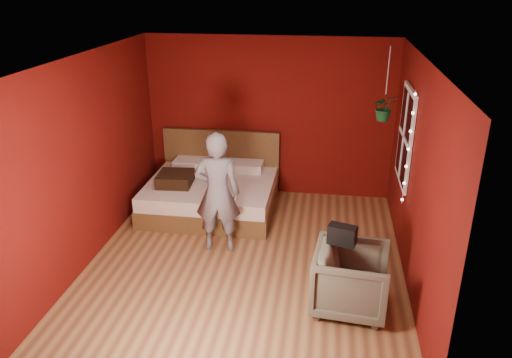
{
  "coord_description": "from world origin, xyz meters",
  "views": [
    {
      "loc": [
        0.96,
        -5.56,
        3.48
      ],
      "look_at": [
        0.06,
        0.4,
        0.98
      ],
      "focal_mm": 35.0,
      "sensor_mm": 36.0,
      "label": 1
    }
  ],
  "objects": [
    {
      "name": "hanging_plant",
      "position": [
        1.7,
        1.27,
        1.78
      ],
      "size": [
        0.36,
        0.33,
        1.0
      ],
      "color": "silver",
      "rests_on": "room_walls"
    },
    {
      "name": "room_walls",
      "position": [
        0.0,
        0.0,
        1.68
      ],
      "size": [
        4.04,
        4.54,
        2.62
      ],
      "color": "#5F0F0A",
      "rests_on": "ground"
    },
    {
      "name": "floor",
      "position": [
        0.0,
        0.0,
        0.0
      ],
      "size": [
        4.5,
        4.5,
        0.0
      ],
      "primitive_type": "plane",
      "color": "#9C6F3E",
      "rests_on": "ground"
    },
    {
      "name": "handbag",
      "position": [
        1.18,
        -0.71,
        0.85
      ],
      "size": [
        0.33,
        0.24,
        0.22
      ],
      "primitive_type": "cube",
      "rotation": [
        0.0,
        0.0,
        -0.31
      ],
      "color": "black",
      "rests_on": "armchair"
    },
    {
      "name": "throw_pillow",
      "position": [
        -1.3,
        1.18,
        0.58
      ],
      "size": [
        0.54,
        0.54,
        0.18
      ],
      "primitive_type": "cube",
      "rotation": [
        0.0,
        0.0,
        0.06
      ],
      "color": "#301D10",
      "rests_on": "bed"
    },
    {
      "name": "fairy_lights",
      "position": [
        1.94,
        0.37,
        1.5
      ],
      "size": [
        0.04,
        0.04,
        1.45
      ],
      "color": "silver",
      "rests_on": "room_walls"
    },
    {
      "name": "armchair",
      "position": [
        1.3,
        -0.83,
        0.37
      ],
      "size": [
        0.88,
        0.86,
        0.74
      ],
      "primitive_type": "imported",
      "rotation": [
        0.0,
        0.0,
        1.48
      ],
      "color": "#5E5E4A",
      "rests_on": "ground"
    },
    {
      "name": "window",
      "position": [
        1.97,
        0.9,
        1.5
      ],
      "size": [
        0.05,
        0.97,
        1.27
      ],
      "color": "white",
      "rests_on": "room_walls"
    },
    {
      "name": "bed",
      "position": [
        -0.79,
        1.46,
        0.28
      ],
      "size": [
        1.96,
        1.66,
        1.08
      ],
      "color": "brown",
      "rests_on": "ground"
    },
    {
      "name": "person",
      "position": [
        -0.42,
        0.23,
        0.82
      ],
      "size": [
        0.63,
        0.44,
        1.65
      ],
      "primitive_type": "imported",
      "rotation": [
        0.0,
        0.0,
        3.22
      ],
      "color": "slate",
      "rests_on": "ground"
    }
  ]
}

